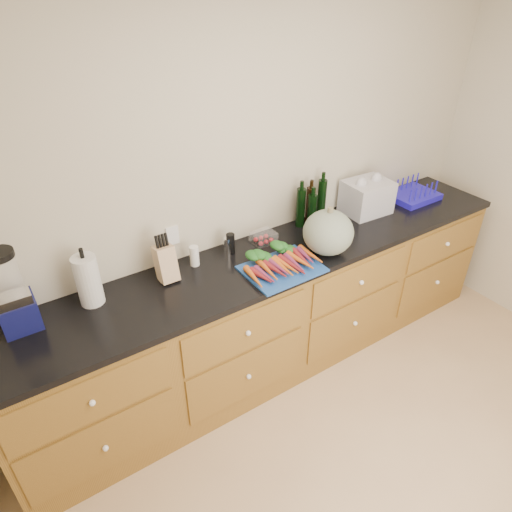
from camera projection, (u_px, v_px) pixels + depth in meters
ground at (412, 499)px, 2.54m from camera, size 4.00×4.00×0.00m
wall_back at (252, 184)px, 2.98m from camera, size 4.10×0.05×2.60m
cabinets at (278, 312)px, 3.21m from camera, size 3.60×0.64×0.90m
countertop at (280, 256)px, 2.96m from camera, size 3.64×0.62×0.04m
cutting_board at (282, 269)px, 2.78m from camera, size 0.47×0.35×0.01m
carrots at (279, 262)px, 2.79m from camera, size 0.46×0.31×0.06m
squash at (328, 232)px, 2.88m from camera, size 0.32×0.32×0.29m
blender_appliance at (13, 296)px, 2.24m from camera, size 0.18×0.18×0.45m
paper_towel at (88, 280)px, 2.44m from camera, size 0.13×0.13×0.29m
knife_block at (166, 263)px, 2.65m from camera, size 0.11×0.11×0.21m
grinder_salt at (194, 256)px, 2.80m from camera, size 0.06×0.06×0.13m
grinder_pepper at (231, 243)px, 2.91m from camera, size 0.05×0.05×0.14m
canister_chrome at (228, 246)px, 2.91m from camera, size 0.05×0.05×0.11m
tomato_box at (264, 238)px, 3.04m from camera, size 0.15×0.12×0.07m
bottles at (311, 206)px, 3.21m from camera, size 0.25×0.13×0.30m
grocery_bag at (367, 197)px, 3.37m from camera, size 0.34×0.28×0.24m
dish_rack at (413, 194)px, 3.61m from camera, size 0.37×0.30×0.15m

